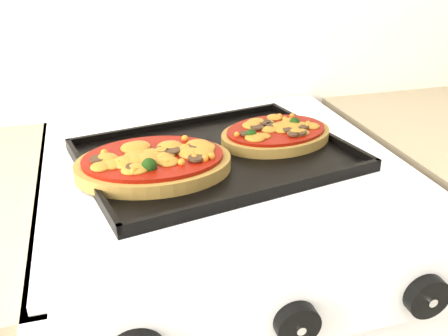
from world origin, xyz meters
name	(u,v)px	position (x,y,z in m)	size (l,w,h in m)	color
control_panel	(294,311)	(-0.03, 1.39, 0.85)	(0.60, 0.02, 0.09)	white
knob_center	(297,324)	(-0.03, 1.37, 0.85)	(0.05, 0.05, 0.02)	black
knob_right	(427,296)	(0.14, 1.37, 0.85)	(0.06, 0.06, 0.02)	black
baking_tray	(216,154)	(-0.04, 1.71, 0.92)	(0.43, 0.32, 0.02)	black
pizza_left	(154,161)	(-0.15, 1.67, 0.94)	(0.24, 0.18, 0.04)	olive
pizza_right	(276,133)	(0.08, 1.74, 0.94)	(0.20, 0.15, 0.03)	olive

